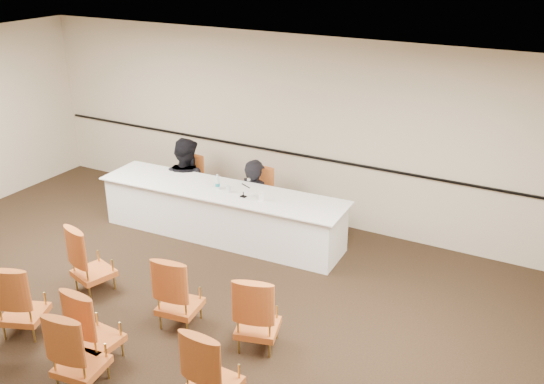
{
  "coord_description": "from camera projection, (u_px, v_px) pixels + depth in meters",
  "views": [
    {
      "loc": [
        4.09,
        -4.35,
        4.34
      ],
      "look_at": [
        0.28,
        2.6,
        1.0
      ],
      "focal_mm": 40.0,
      "sensor_mm": 36.0,
      "label": 1
    }
  ],
  "objects": [
    {
      "name": "microphone",
      "position": [
        243.0,
        189.0,
        8.89
      ],
      "size": [
        0.11,
        0.19,
        0.26
      ],
      "primitive_type": null,
      "rotation": [
        0.0,
        0.0,
        -0.09
      ],
      "color": "black",
      "rests_on": "panel_table"
    },
    {
      "name": "panelist_main",
      "position": [
        255.0,
        209.0,
        9.78
      ],
      "size": [
        0.68,
        0.51,
        1.7
      ],
      "primitive_type": "imported",
      "rotation": [
        0.0,
        0.0,
        2.96
      ],
      "color": "black",
      "rests_on": "ground"
    },
    {
      "name": "panelist_second",
      "position": [
        187.0,
        189.0,
        10.27
      ],
      "size": [
        0.9,
        0.72,
        1.8
      ],
      "primitive_type": "imported",
      "rotation": [
        0.0,
        0.0,
        3.1
      ],
      "color": "black",
      "rests_on": "ground"
    },
    {
      "name": "aud_chair_front_right",
      "position": [
        258.0,
        311.0,
        6.78
      ],
      "size": [
        0.62,
        0.62,
        0.95
      ],
      "primitive_type": null,
      "rotation": [
        0.0,
        0.0,
        0.28
      ],
      "color": "orange",
      "rests_on": "ground"
    },
    {
      "name": "coffee_cup",
      "position": [
        262.0,
        196.0,
        8.79
      ],
      "size": [
        0.11,
        0.11,
        0.14
      ],
      "primitive_type": "cylinder",
      "rotation": [
        0.0,
        0.0,
        -0.22
      ],
      "color": "white",
      "rests_on": "panel_table"
    },
    {
      "name": "aud_chair_extra",
      "position": [
        79.0,
        348.0,
        6.17
      ],
      "size": [
        0.56,
        0.56,
        0.95
      ],
      "primitive_type": null,
      "rotation": [
        0.0,
        0.0,
        0.14
      ],
      "color": "orange",
      "rests_on": "ground"
    },
    {
      "name": "wall_back",
      "position": [
        299.0,
        130.0,
        9.65
      ],
      "size": [
        10.0,
        0.04,
        3.0
      ],
      "primitive_type": "cube",
      "color": "beige",
      "rests_on": "ground"
    },
    {
      "name": "floor",
      "position": [
        143.0,
        343.0,
        7.0
      ],
      "size": [
        10.0,
        10.0,
        0.0
      ],
      "primitive_type": "plane",
      "color": "black",
      "rests_on": "ground"
    },
    {
      "name": "panel_table",
      "position": [
        222.0,
        213.0,
        9.37
      ],
      "size": [
        4.01,
        1.09,
        0.8
      ],
      "primitive_type": null,
      "rotation": [
        0.0,
        0.0,
        0.05
      ],
      "color": "white",
      "rests_on": "ground"
    },
    {
      "name": "water_bottle",
      "position": [
        217.0,
        182.0,
        9.19
      ],
      "size": [
        0.08,
        0.08,
        0.23
      ],
      "primitive_type": null,
      "rotation": [
        0.0,
        0.0,
        0.11
      ],
      "color": "teal",
      "rests_on": "panel_table"
    },
    {
      "name": "aud_chair_front_mid",
      "position": [
        179.0,
        290.0,
        7.18
      ],
      "size": [
        0.57,
        0.57,
        0.95
      ],
      "primitive_type": null,
      "rotation": [
        0.0,
        0.0,
        0.14
      ],
      "color": "orange",
      "rests_on": "ground"
    },
    {
      "name": "aud_chair_back_mid",
      "position": [
        95.0,
        324.0,
        6.55
      ],
      "size": [
        0.52,
        0.52,
        0.95
      ],
      "primitive_type": null,
      "rotation": [
        0.0,
        0.0,
        -0.04
      ],
      "color": "orange",
      "rests_on": "ground"
    },
    {
      "name": "panelist_second_chair",
      "position": [
        186.0,
        185.0,
        10.24
      ],
      "size": [
        0.52,
        0.52,
        0.95
      ],
      "primitive_type": null,
      "rotation": [
        0.0,
        0.0,
        0.05
      ],
      "color": "orange",
      "rests_on": "ground"
    },
    {
      "name": "papers",
      "position": [
        251.0,
        198.0,
        8.91
      ],
      "size": [
        0.3,
        0.22,
        0.0
      ],
      "primitive_type": "cube",
      "rotation": [
        0.0,
        0.0,
        0.01
      ],
      "color": "white",
      "rests_on": "panel_table"
    },
    {
      "name": "aud_chair_front_left",
      "position": [
        92.0,
        258.0,
        7.9
      ],
      "size": [
        0.62,
        0.62,
        0.95
      ],
      "primitive_type": null,
      "rotation": [
        0.0,
        0.0,
        -0.29
      ],
      "color": "orange",
      "rests_on": "ground"
    },
    {
      "name": "aud_chair_back_left",
      "position": [
        22.0,
        298.0,
        7.03
      ],
      "size": [
        0.65,
        0.65,
        0.95
      ],
      "primitive_type": null,
      "rotation": [
        0.0,
        0.0,
        0.38
      ],
      "color": "orange",
      "rests_on": "ground"
    },
    {
      "name": "aud_chair_back_right",
      "position": [
        213.0,
        367.0,
        5.9
      ],
      "size": [
        0.51,
        0.51,
        0.95
      ],
      "primitive_type": null,
      "rotation": [
        0.0,
        0.0,
        -0.03
      ],
      "color": "orange",
      "rests_on": "ground"
    },
    {
      "name": "ceiling",
      "position": [
        117.0,
        87.0,
        5.84
      ],
      "size": [
        10.0,
        10.0,
        0.0
      ],
      "primitive_type": "plane",
      "rotation": [
        3.14,
        0.0,
        0.0
      ],
      "color": "white",
      "rests_on": "ground"
    },
    {
      "name": "drinking_glass",
      "position": [
        228.0,
        189.0,
        9.09
      ],
      "size": [
        0.06,
        0.06,
        0.1
      ],
      "primitive_type": "cylinder",
      "rotation": [
        0.0,
        0.0,
        0.01
      ],
      "color": "silver",
      "rests_on": "panel_table"
    },
    {
      "name": "panelist_main_chair",
      "position": [
        255.0,
        198.0,
        9.71
      ],
      "size": [
        0.52,
        0.52,
        0.95
      ],
      "primitive_type": null,
      "rotation": [
        0.0,
        0.0,
        0.05
      ],
      "color": "orange",
      "rests_on": "ground"
    },
    {
      "name": "wall_rail",
      "position": [
        297.0,
        154.0,
        9.78
      ],
      "size": [
        9.8,
        0.04,
        0.03
      ],
      "primitive_type": "cube",
      "color": "black",
      "rests_on": "wall_back"
    }
  ]
}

